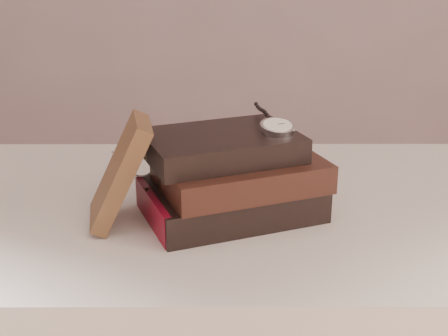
{
  "coord_description": "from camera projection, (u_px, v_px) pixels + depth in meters",
  "views": [
    {
      "loc": [
        -0.03,
        -0.57,
        1.15
      ],
      "look_at": [
        -0.03,
        0.31,
        0.82
      ],
      "focal_mm": 49.72,
      "sensor_mm": 36.0,
      "label": 1
    }
  ],
  "objects": [
    {
      "name": "table",
      "position": [
        241.0,
        253.0,
        1.03
      ],
      "size": [
        1.0,
        0.6,
        0.75
      ],
      "color": "beige",
      "rests_on": "ground"
    },
    {
      "name": "book_stack",
      "position": [
        232.0,
        177.0,
        0.94
      ],
      "size": [
        0.31,
        0.26,
        0.13
      ],
      "color": "black",
      "rests_on": "table"
    },
    {
      "name": "journal",
      "position": [
        120.0,
        172.0,
        0.9
      ],
      "size": [
        0.11,
        0.12,
        0.16
      ],
      "primitive_type": "cube",
      "rotation": [
        0.0,
        0.46,
        0.18
      ],
      "color": "#3F2918",
      "rests_on": "table"
    },
    {
      "name": "pocket_watch",
      "position": [
        277.0,
        126.0,
        0.93
      ],
      "size": [
        0.07,
        0.16,
        0.02
      ],
      "color": "silver",
      "rests_on": "book_stack"
    },
    {
      "name": "eyeglasses",
      "position": [
        157.0,
        159.0,
        0.98
      ],
      "size": [
        0.14,
        0.15,
        0.05
      ],
      "color": "silver",
      "rests_on": "book_stack"
    }
  ]
}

